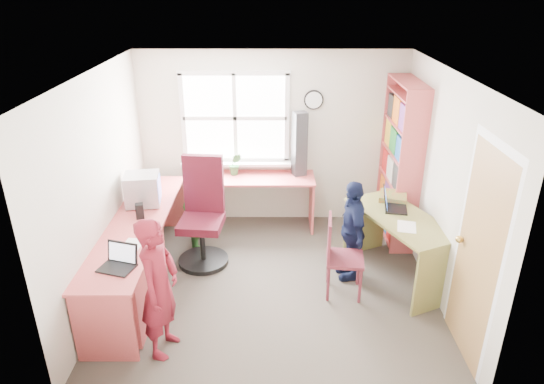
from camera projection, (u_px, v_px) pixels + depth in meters
The scene contains 19 objects.
room at pixel (273, 184), 5.18m from camera, with size 3.64×3.44×2.44m.
l_desk at pixel (149, 263), 5.14m from camera, with size 2.38×2.95×0.75m.
right_desk at pixel (399, 234), 5.49m from camera, with size 1.14×1.52×0.79m.
bookshelf at pixel (400, 166), 6.26m from camera, with size 0.30×1.02×2.10m.
swivel_chair at pixel (203, 218), 5.86m from camera, with size 0.67×0.67×1.32m.
wooden_chair at pixel (339, 253), 5.25m from camera, with size 0.44×0.44×0.92m.
crt_monitor at pixel (143, 189), 5.71m from camera, with size 0.44×0.40×0.39m.
laptop_left at pixel (119, 262), 4.53m from camera, with size 0.38×0.34×0.22m.
laptop_right at pixel (392, 204), 5.58m from camera, with size 0.34×0.38×0.23m.
speaker_a at pixel (140, 211), 5.43m from camera, with size 0.11×0.11×0.17m.
speaker_b at pixel (151, 190), 5.95m from camera, with size 0.10×0.10×0.19m.
cd_tower at pixel (300, 144), 6.49m from camera, with size 0.22×0.20×0.88m.
game_box at pixel (393, 196), 5.82m from camera, with size 0.39×0.39×0.06m.
paper_a at pixel (132, 245), 4.91m from camera, with size 0.22×0.29×0.00m.
paper_b at pixel (407, 227), 5.18m from camera, with size 0.25×0.31×0.00m.
potted_plant at pixel (235, 164), 6.60m from camera, with size 0.17×0.14×0.31m, color #2B6C32.
person_red at pixel (159, 288), 4.34m from camera, with size 0.50×0.33×1.38m, color maroon.
person_green at pixel (200, 201), 6.24m from camera, with size 0.58×0.45×1.20m, color #317830.
person_navy at pixel (352, 230), 5.51m from camera, with size 0.71×0.29×1.20m, color #121838.
Camera 1 is at (0.01, -4.67, 3.24)m, focal length 32.00 mm.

